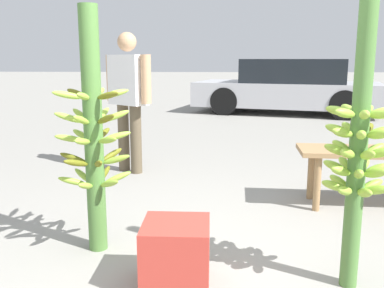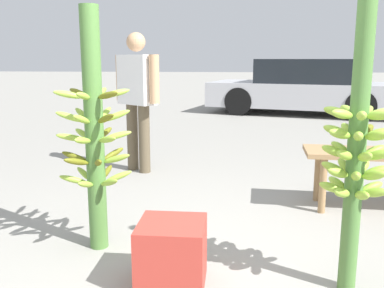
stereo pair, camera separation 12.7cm
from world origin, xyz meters
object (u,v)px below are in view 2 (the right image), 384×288
at_px(produce_crate, 172,254).
at_px(vendor_person, 137,91).
at_px(banana_stalk_left, 94,133).
at_px(banana_stalk_center, 356,150).
at_px(parked_car, 304,87).

bearing_deg(produce_crate, vendor_person, 106.72).
height_order(vendor_person, produce_crate, vendor_person).
relative_size(vendor_person, produce_crate, 4.17).
bearing_deg(banana_stalk_left, produce_crate, -38.37).
bearing_deg(banana_stalk_center, produce_crate, -177.03).
bearing_deg(banana_stalk_left, banana_stalk_center, -14.53).
xyz_separation_m(banana_stalk_left, banana_stalk_center, (1.55, -0.40, 0.00)).
bearing_deg(vendor_person, banana_stalk_left, -48.30).
height_order(banana_stalk_center, vendor_person, banana_stalk_center).
bearing_deg(banana_stalk_left, parked_car, 71.47).
height_order(banana_stalk_left, parked_car, banana_stalk_left).
xyz_separation_m(banana_stalk_left, vendor_person, (-0.17, 2.03, 0.12)).
bearing_deg(produce_crate, parked_car, 76.24).
distance_m(vendor_person, parked_car, 6.16).
height_order(parked_car, produce_crate, parked_car).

